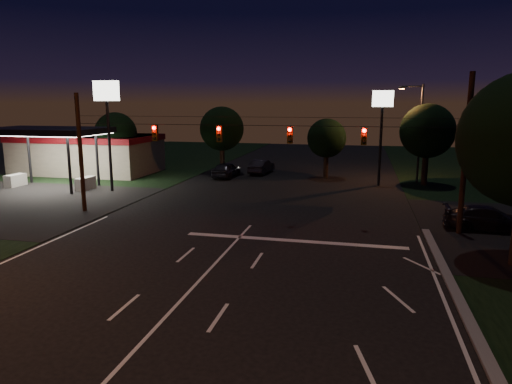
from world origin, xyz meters
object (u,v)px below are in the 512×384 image
(utility_pole_right, at_px, (458,234))
(car_cross, at_px, (489,219))
(car_oncoming_b, at_px, (262,167))
(car_oncoming_a, at_px, (226,170))

(utility_pole_right, height_order, car_cross, utility_pole_right)
(utility_pole_right, bearing_deg, car_cross, 30.59)
(car_oncoming_b, bearing_deg, car_cross, 139.88)
(utility_pole_right, relative_size, car_cross, 1.82)
(car_oncoming_a, bearing_deg, car_oncoming_b, -127.77)
(car_oncoming_b, xyz_separation_m, car_cross, (17.61, -18.45, -0.02))
(utility_pole_right, xyz_separation_m, car_cross, (1.77, 1.05, 0.72))
(car_oncoming_a, relative_size, car_oncoming_b, 1.01)
(utility_pole_right, height_order, car_oncoming_b, utility_pole_right)
(car_oncoming_a, relative_size, car_cross, 0.92)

